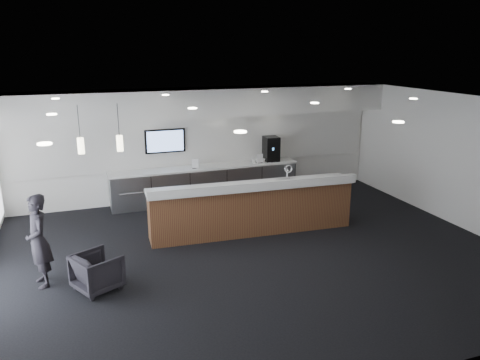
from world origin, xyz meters
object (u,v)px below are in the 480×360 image
object	(u,v)px
coffee_machine	(271,149)
armchair	(97,272)
lounge_guest	(39,241)
service_counter	(252,208)

from	to	relation	value
coffee_machine	armchair	xyz separation A→B (m)	(-4.94, -4.07, -0.96)
coffee_machine	armchair	bearing A→B (deg)	-138.39
armchair	lounge_guest	world-z (taller)	lounge_guest
service_counter	armchair	world-z (taller)	service_counter
service_counter	lounge_guest	xyz separation A→B (m)	(-4.30, -1.04, 0.24)
service_counter	coffee_machine	distance (m)	3.06
lounge_guest	armchair	bearing A→B (deg)	47.00
service_counter	coffee_machine	xyz separation A→B (m)	(1.54, 2.55, 0.71)
armchair	coffee_machine	bearing A→B (deg)	-77.69
coffee_machine	armchair	distance (m)	6.47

